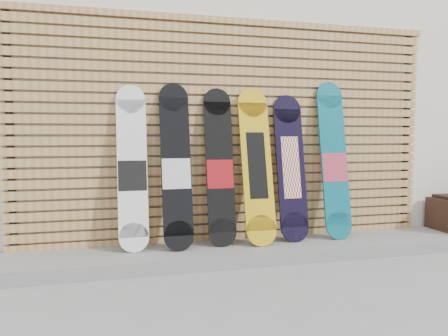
{
  "coord_description": "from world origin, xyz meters",
  "views": [
    {
      "loc": [
        -1.32,
        -3.2,
        1.16
      ],
      "look_at": [
        -0.29,
        0.75,
        0.85
      ],
      "focal_mm": 35.0,
      "sensor_mm": 36.0,
      "label": 1
    }
  ],
  "objects_px": {
    "snowboard_4": "(291,167)",
    "snowboard_5": "(334,161)",
    "snowboard_1": "(176,167)",
    "snowboard_0": "(132,169)",
    "snowboard_2": "(220,167)",
    "snowboard_3": "(257,165)"
  },
  "relations": [
    {
      "from": "snowboard_1",
      "to": "snowboard_5",
      "type": "relative_size",
      "value": 0.96
    },
    {
      "from": "snowboard_4",
      "to": "snowboard_5",
      "type": "xyz_separation_m",
      "value": [
        0.47,
        -0.01,
        0.06
      ]
    },
    {
      "from": "snowboard_2",
      "to": "snowboard_4",
      "type": "bearing_deg",
      "value": -0.28
    },
    {
      "from": "snowboard_3",
      "to": "snowboard_4",
      "type": "bearing_deg",
      "value": 5.94
    },
    {
      "from": "snowboard_2",
      "to": "snowboard_0",
      "type": "bearing_deg",
      "value": 179.84
    },
    {
      "from": "snowboard_1",
      "to": "snowboard_4",
      "type": "distance_m",
      "value": 1.15
    },
    {
      "from": "snowboard_1",
      "to": "snowboard_5",
      "type": "height_order",
      "value": "snowboard_5"
    },
    {
      "from": "snowboard_2",
      "to": "snowboard_5",
      "type": "distance_m",
      "value": 1.19
    },
    {
      "from": "snowboard_2",
      "to": "snowboard_5",
      "type": "height_order",
      "value": "snowboard_5"
    },
    {
      "from": "snowboard_3",
      "to": "snowboard_4",
      "type": "height_order",
      "value": "snowboard_3"
    },
    {
      "from": "snowboard_5",
      "to": "snowboard_2",
      "type": "bearing_deg",
      "value": 179.34
    },
    {
      "from": "snowboard_1",
      "to": "snowboard_4",
      "type": "relative_size",
      "value": 1.06
    },
    {
      "from": "snowboard_0",
      "to": "snowboard_5",
      "type": "xyz_separation_m",
      "value": [
        2.01,
        -0.02,
        0.04
      ]
    },
    {
      "from": "snowboard_4",
      "to": "snowboard_0",
      "type": "bearing_deg",
      "value": 179.79
    },
    {
      "from": "snowboard_0",
      "to": "snowboard_3",
      "type": "bearing_deg",
      "value": -2.15
    },
    {
      "from": "snowboard_0",
      "to": "snowboard_2",
      "type": "distance_m",
      "value": 0.81
    },
    {
      "from": "snowboard_0",
      "to": "snowboard_2",
      "type": "xyz_separation_m",
      "value": [
        0.81,
        -0.0,
        -0.0
      ]
    },
    {
      "from": "snowboard_4",
      "to": "snowboard_5",
      "type": "distance_m",
      "value": 0.47
    },
    {
      "from": "snowboard_2",
      "to": "snowboard_5",
      "type": "xyz_separation_m",
      "value": [
        1.19,
        -0.01,
        0.05
      ]
    },
    {
      "from": "snowboard_2",
      "to": "snowboard_3",
      "type": "xyz_separation_m",
      "value": [
        0.36,
        -0.04,
        0.02
      ]
    },
    {
      "from": "snowboard_0",
      "to": "snowboard_4",
      "type": "bearing_deg",
      "value": -0.21
    },
    {
      "from": "snowboard_0",
      "to": "snowboard_2",
      "type": "relative_size",
      "value": 1.01
    }
  ]
}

